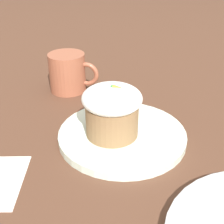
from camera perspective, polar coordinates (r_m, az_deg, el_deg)
ground_plane at (r=0.56m, az=1.86°, el=-4.86°), size 4.00×4.00×0.00m
dessert_plate at (r=0.55m, az=1.87°, el=-4.27°), size 0.22×0.22×0.01m
carrot_cake at (r=0.52m, az=0.00°, el=0.47°), size 0.10×0.10×0.09m
spoon at (r=0.55m, az=1.76°, el=-3.43°), size 0.14×0.04×0.01m
coffee_cup at (r=0.72m, az=-8.00°, el=7.17°), size 0.11×0.08×0.09m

